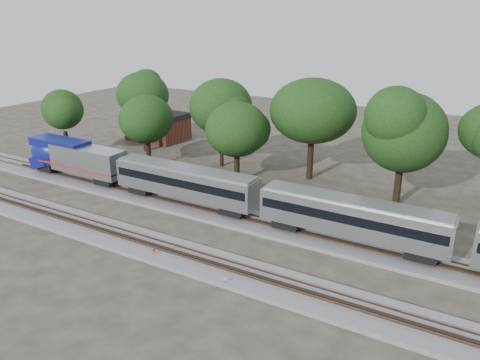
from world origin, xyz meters
name	(u,v)px	position (x,y,z in m)	size (l,w,h in m)	color
ground	(176,233)	(0.00, 0.00, 0.00)	(160.00, 160.00, 0.00)	#383328
track_far	(208,211)	(0.00, 6.00, 0.21)	(160.00, 5.00, 0.73)	slate
track_near	(151,246)	(0.00, -4.00, 0.21)	(160.00, 5.00, 0.73)	slate
train	(354,216)	(16.87, 6.00, 3.35)	(95.63, 3.30, 4.87)	#B1B3B8
switch_stand_red	(154,252)	(1.48, -5.30, 0.60)	(0.29, 0.11, 0.94)	#512D19
switch_stand_white	(225,281)	(9.89, -6.15, 0.56)	(0.27, 0.12, 0.87)	#512D19
switch_lever	(201,271)	(6.86, -5.33, 0.15)	(0.50, 0.30, 0.30)	#512D19
brick_building	(158,126)	(-26.68, 29.31, 2.46)	(10.52, 7.68, 4.89)	brown
tree_0	(62,110)	(-32.07, 13.39, 7.62)	(7.76, 7.76, 10.94)	black
tree_1	(143,95)	(-23.57, 22.44, 9.37)	(9.54, 9.54, 13.45)	black
tree_2	(146,119)	(-17.18, 15.78, 7.27)	(7.42, 7.42, 10.45)	black
tree_3	(221,106)	(-8.19, 21.79, 9.01)	(9.18, 9.18, 12.94)	black
tree_4	(237,129)	(-2.53, 16.76, 7.33)	(7.48, 7.48, 10.54)	black
tree_5	(313,111)	(5.47, 23.07, 9.51)	(9.68, 9.68, 13.65)	black
tree_6	(404,132)	(18.08, 19.50, 8.90)	(9.07, 9.07, 12.78)	black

